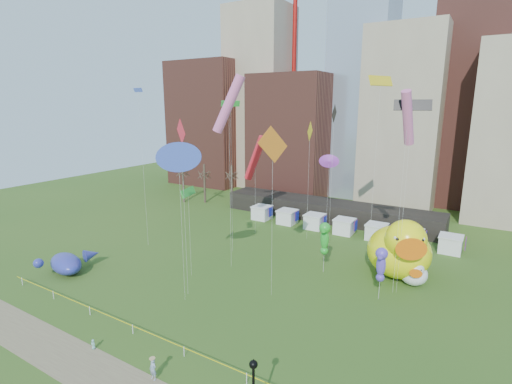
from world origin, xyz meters
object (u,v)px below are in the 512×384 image
Objects in this scene: seahorse_green at (325,236)px; toddler at (93,344)px; woman at (153,369)px; small_duck at (414,273)px; whale_inflatable at (68,263)px; seahorse_purple at (381,262)px; big_duck at (400,249)px.

seahorse_green is 7.40× the size of toddler.
toddler is (-6.96, 0.00, -0.42)m from woman.
small_duck reaches higher than woman.
whale_inflatable is 24.15m from woman.
seahorse_purple is at bearing 65.14° from woman.
whale_inflatable reaches higher than toddler.
toddler is (-20.55, -26.23, -1.02)m from small_duck.
whale_inflatable is 4.37× the size of woman.
toddler is (-18.07, -20.89, -3.72)m from seahorse_purple.
seahorse_green reaches higher than seahorse_purple.
small_duck is 10.61m from seahorse_green.
seahorse_purple is 27.87m from toddler.
small_duck is 0.61× the size of whale_inflatable.
seahorse_purple is (7.40, -3.17, -0.49)m from seahorse_green.
small_duck reaches higher than toddler.
whale_inflatable is at bearing -174.07° from big_duck.
seahorse_green is 0.86× the size of whale_inflatable.
big_duck reaches higher than seahorse_purple.
big_duck reaches higher than woman.
woman is (-11.10, -20.89, -3.31)m from seahorse_purple.
woman is at bearing -136.51° from big_duck.
big_duck is at bearing 45.46° from whale_inflatable.
woman is 6.98m from toddler.
woman is (-11.70, -27.43, -2.62)m from big_duck.
seahorse_green is at bearing 62.83° from toddler.
woman is (22.76, -8.07, -0.30)m from whale_inflatable.
whale_inflatable is (-26.46, -16.00, -3.49)m from seahorse_green.
big_duck is 2.43× the size of small_duck.
small_duck is at bearing 0.41° from seahorse_green.
seahorse_purple is 36.33m from whale_inflatable.
big_duck is at bearing 52.50° from toddler.
big_duck is 29.94m from woman.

